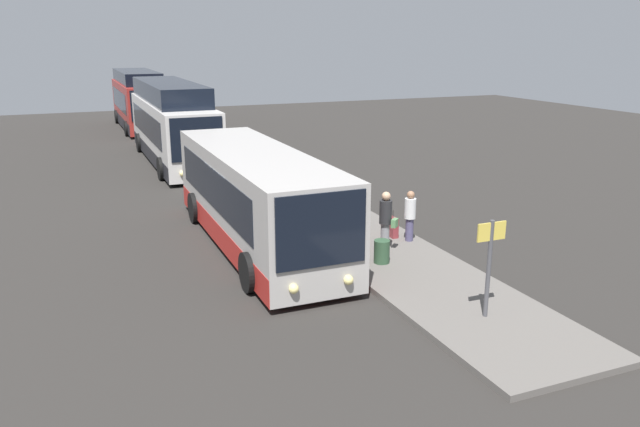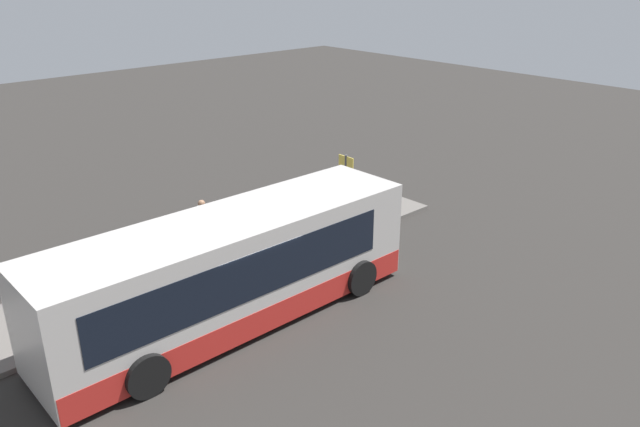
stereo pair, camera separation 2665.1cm
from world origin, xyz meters
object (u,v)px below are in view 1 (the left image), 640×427
Objects in this scene: bus_second at (172,127)px; passenger_with_bags at (410,214)px; sign_post at (490,256)px; trash_bin at (382,251)px; bus_lead at (256,199)px; passenger_boarding at (386,219)px; suitcase at (393,227)px; bus_third at (139,102)px; passenger_waiting at (330,208)px.

bus_second reaches higher than passenger_with_bags.
trash_bin is (-3.97, -0.52, -1.10)m from sign_post.
sign_post is at bearing 8.20° from bus_second.
bus_lead reaches higher than passenger_boarding.
passenger_with_bags is at bearing 14.80° from bus_second.
bus_second is 14.03× the size of suitcase.
bus_second is 1.14× the size of bus_third.
bus_third is 30.19m from passenger_with_bags.
passenger_boarding is (30.34, 3.24, -0.69)m from bus_third.
bus_lead is 4.01m from passenger_boarding.
passenger_waiting is at bearing 77.02° from bus_lead.
bus_lead reaches higher than passenger_waiting.
sign_post reaches higher than passenger_waiting.
trash_bin is at bearing 13.94° from passenger_boarding.
sign_post is (4.92, -0.11, 0.47)m from passenger_boarding.
suitcase is (-0.98, 0.79, -0.64)m from passenger_boarding.
sign_post is at bearing 5.09° from bus_third.
bus_second is (-14.53, 0.00, 0.35)m from bus_lead.
passenger_boarding is at bearing -127.77° from passenger_with_bags.
sign_post reaches higher than passenger_boarding.
passenger_boarding reaches higher than trash_bin.
bus_second is 16.44m from suitcase.
bus_lead reaches higher than sign_post.
bus_lead is at bearing -156.60° from sign_post.
passenger_with_bags is 5.55m from sign_post.
sign_post is (6.73, 0.88, 0.51)m from passenger_waiting.
passenger_waiting is (28.52, 2.26, -0.73)m from bus_third.
bus_lead is at bearing -174.40° from passenger_with_bags.
passenger_with_bags is 2.29m from trash_bin.
bus_third is 16.37× the size of trash_bin.
bus_third is 6.06× the size of passenger_boarding.
passenger_boarding reaches higher than passenger_waiting.
passenger_boarding reaches higher than passenger_with_bags.
bus_lead is 0.98× the size of bus_third.
suitcase is at bearing 143.80° from trash_bin.
bus_second is 17.19m from passenger_boarding.
suitcase is at bearing 171.39° from sign_post.
passenger_boarding is at bearing 178.77° from sign_post.
passenger_boarding is 2.70× the size of trash_bin.
bus_lead is 0.86× the size of bus_second.
bus_second is at bearing 133.70° from passenger_with_bags.
bus_third is 28.62m from passenger_waiting.
trash_bin is (1.93, -1.42, 0.01)m from suitcase.
bus_second is at bearing 180.00° from bus_lead.
passenger_boarding is 1.30m from trash_bin.
bus_third is 35.40m from sign_post.
bus_second reaches higher than suitcase.
bus_third reaches higher than suitcase.
sign_post is (35.26, 3.14, -0.22)m from bus_third.
suitcase is at bearing 71.47° from bus_lead.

